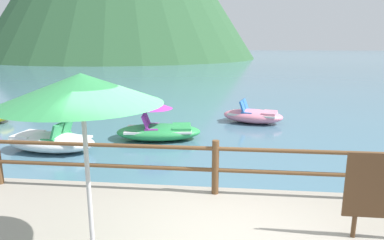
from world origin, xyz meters
name	(u,v)px	position (x,y,z in m)	size (l,w,h in m)	color
ground_plane	(227,67)	(0.00, 40.00, 0.00)	(200.00, 200.00, 0.00)	#477084
dock_railing	(215,162)	(0.00, 1.55, 0.98)	(23.92, 0.12, 0.95)	brown
beach_umbrella	(82,92)	(-1.32, -0.56, 2.45)	(1.70, 1.70, 2.24)	#B2B2B7
pedal_boat_0	(253,116)	(1.15, 8.72, 0.27)	(2.45, 1.66, 0.85)	pink
pedal_boat_2	(158,128)	(-1.93, 6.10, 0.38)	(2.75, 1.57, 1.20)	green
pedal_boat_3	(51,137)	(-4.68, 4.67, 0.39)	(2.72, 1.50, 1.22)	white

